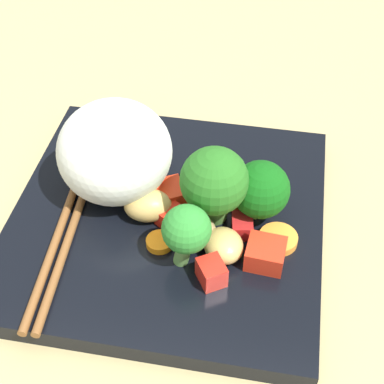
{
  "coord_description": "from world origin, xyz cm",
  "views": [
    {
      "loc": [
        33.02,
        6.89,
        37.59
      ],
      "look_at": [
        -0.78,
        1.98,
        3.66
      ],
      "focal_mm": 54.84,
      "sensor_mm": 36.0,
      "label": 1
    }
  ],
  "objects_px": {
    "broccoli_floret_2": "(260,190)",
    "carrot_slice_3": "(161,242)",
    "rice_mound": "(115,152)",
    "chopstick_pair": "(69,221)",
    "square_plate": "(168,220)"
  },
  "relations": [
    {
      "from": "broccoli_floret_2",
      "to": "carrot_slice_3",
      "type": "distance_m",
      "value": 0.09
    },
    {
      "from": "rice_mound",
      "to": "carrot_slice_3",
      "type": "relative_size",
      "value": 4.42
    },
    {
      "from": "rice_mound",
      "to": "chopstick_pair",
      "type": "xyz_separation_m",
      "value": [
        0.05,
        -0.03,
        -0.04
      ]
    },
    {
      "from": "square_plate",
      "to": "rice_mound",
      "type": "bearing_deg",
      "value": -116.0
    },
    {
      "from": "chopstick_pair",
      "to": "broccoli_floret_2",
      "type": "bearing_deg",
      "value": 99.08
    },
    {
      "from": "broccoli_floret_2",
      "to": "carrot_slice_3",
      "type": "relative_size",
      "value": 2.63
    },
    {
      "from": "carrot_slice_3",
      "to": "chopstick_pair",
      "type": "bearing_deg",
      "value": -98.19
    },
    {
      "from": "rice_mound",
      "to": "broccoli_floret_2",
      "type": "relative_size",
      "value": 1.68
    },
    {
      "from": "broccoli_floret_2",
      "to": "chopstick_pair",
      "type": "relative_size",
      "value": 0.26
    },
    {
      "from": "square_plate",
      "to": "broccoli_floret_2",
      "type": "height_order",
      "value": "broccoli_floret_2"
    },
    {
      "from": "broccoli_floret_2",
      "to": "chopstick_pair",
      "type": "distance_m",
      "value": 0.16
    },
    {
      "from": "chopstick_pair",
      "to": "square_plate",
      "type": "bearing_deg",
      "value": 104.95
    },
    {
      "from": "carrot_slice_3",
      "to": "chopstick_pair",
      "type": "distance_m",
      "value": 0.08
    },
    {
      "from": "square_plate",
      "to": "chopstick_pair",
      "type": "distance_m",
      "value": 0.08
    },
    {
      "from": "square_plate",
      "to": "broccoli_floret_2",
      "type": "relative_size",
      "value": 4.54
    }
  ]
}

